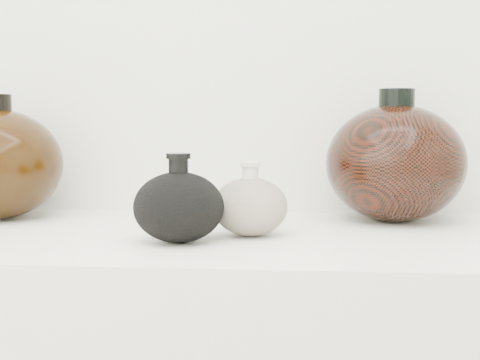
{
  "coord_description": "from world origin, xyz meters",
  "views": [
    {
      "loc": [
        0.13,
        -0.09,
        1.08
      ],
      "look_at": [
        0.04,
        0.92,
        0.99
      ],
      "focal_mm": 50.0,
      "sensor_mm": 36.0,
      "label": 1
    }
  ],
  "objects": [
    {
      "name": "cream_gourd_vase",
      "position": [
        0.06,
        0.94,
        0.95
      ],
      "size": [
        0.13,
        0.13,
        0.11
      ],
      "color": "beige",
      "rests_on": "display_counter"
    },
    {
      "name": "black_gourd_vase",
      "position": [
        -0.04,
        0.87,
        0.95
      ],
      "size": [
        0.14,
        0.14,
        0.13
      ],
      "color": "black",
      "rests_on": "display_counter"
    },
    {
      "name": "right_round_pot",
      "position": [
        0.3,
        1.1,
        1.0
      ],
      "size": [
        0.28,
        0.28,
        0.23
      ],
      "color": "black",
      "rests_on": "display_counter"
    }
  ]
}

